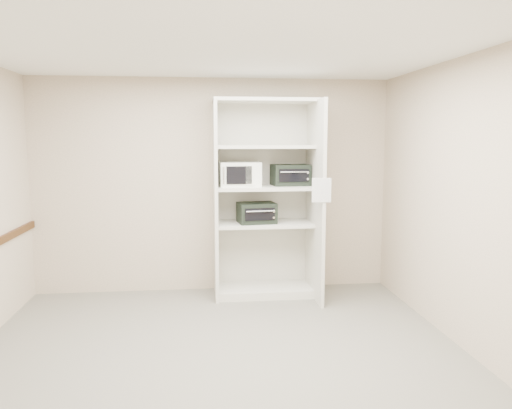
{
  "coord_description": "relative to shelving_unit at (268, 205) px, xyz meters",
  "views": [
    {
      "loc": [
        -0.15,
        -4.35,
        1.94
      ],
      "look_at": [
        0.48,
        1.35,
        1.19
      ],
      "focal_mm": 35.0,
      "sensor_mm": 36.0,
      "label": 1
    }
  ],
  "objects": [
    {
      "name": "floor",
      "position": [
        -0.67,
        -1.7,
        -1.13
      ],
      "size": [
        4.5,
        4.0,
        0.01
      ],
      "primitive_type": "cube",
      "color": "#676458",
      "rests_on": "ground"
    },
    {
      "name": "wall_right",
      "position": [
        1.58,
        -1.7,
        0.22
      ],
      "size": [
        0.02,
        4.0,
        2.7
      ],
      "primitive_type": "cube",
      "color": "beige",
      "rests_on": "ground"
    },
    {
      "name": "paper_sign",
      "position": [
        0.52,
        -0.63,
        0.24
      ],
      "size": [
        0.21,
        0.02,
        0.27
      ],
      "primitive_type": "cube",
      "rotation": [
        0.0,
        0.0,
        -0.08
      ],
      "color": "white",
      "rests_on": "shelving_unit"
    },
    {
      "name": "toaster_oven_upper",
      "position": [
        0.29,
        0.05,
        0.37
      ],
      "size": [
        0.48,
        0.37,
        0.26
      ],
      "primitive_type": "cube",
      "rotation": [
        0.0,
        0.0,
        0.08
      ],
      "color": "black",
      "rests_on": "shelving_unit"
    },
    {
      "name": "wall_front",
      "position": [
        -0.67,
        -3.7,
        0.22
      ],
      "size": [
        4.5,
        0.02,
        2.7
      ],
      "primitive_type": "cube",
      "color": "beige",
      "rests_on": "ground"
    },
    {
      "name": "microwave",
      "position": [
        -0.35,
        0.02,
        0.39
      ],
      "size": [
        0.51,
        0.4,
        0.29
      ],
      "primitive_type": "cube",
      "rotation": [
        0.0,
        0.0,
        0.06
      ],
      "color": "white",
      "rests_on": "shelving_unit"
    },
    {
      "name": "toaster_oven_lower",
      "position": [
        -0.15,
        -0.05,
        -0.09
      ],
      "size": [
        0.49,
        0.39,
        0.25
      ],
      "primitive_type": "cube",
      "rotation": [
        0.0,
        0.0,
        0.13
      ],
      "color": "black",
      "rests_on": "shelving_unit"
    },
    {
      "name": "shelving_unit",
      "position": [
        0.0,
        0.0,
        0.0
      ],
      "size": [
        1.24,
        0.92,
        2.42
      ],
      "color": "beige",
      "rests_on": "floor"
    },
    {
      "name": "wall_back",
      "position": [
        -0.67,
        0.3,
        0.22
      ],
      "size": [
        4.5,
        0.02,
        2.7
      ],
      "primitive_type": "cube",
      "color": "beige",
      "rests_on": "ground"
    },
    {
      "name": "ceiling",
      "position": [
        -0.67,
        -1.7,
        1.57
      ],
      "size": [
        4.5,
        4.0,
        0.01
      ],
      "primitive_type": "cube",
      "color": "white"
    }
  ]
}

